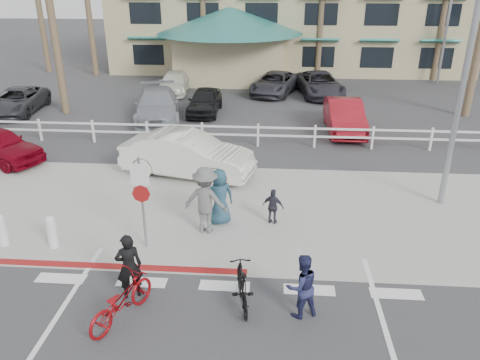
# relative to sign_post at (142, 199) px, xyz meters

# --- Properties ---
(ground) EXTENTS (140.00, 140.00, 0.00)m
(ground) POSITION_rel_sign_post_xyz_m (2.30, -2.20, -1.45)
(ground) COLOR #333335
(sidewalk_plaza) EXTENTS (22.00, 7.00, 0.01)m
(sidewalk_plaza) POSITION_rel_sign_post_xyz_m (2.30, 2.30, -1.44)
(sidewalk_plaza) COLOR gray
(sidewalk_plaza) RESTS_ON ground
(cross_street) EXTENTS (40.00, 5.00, 0.01)m
(cross_street) POSITION_rel_sign_post_xyz_m (2.30, 6.30, -1.45)
(cross_street) COLOR #333335
(cross_street) RESTS_ON ground
(parking_lot) EXTENTS (50.00, 16.00, 0.01)m
(parking_lot) POSITION_rel_sign_post_xyz_m (2.30, 15.80, -1.45)
(parking_lot) COLOR #333335
(parking_lot) RESTS_ON ground
(curb_red) EXTENTS (7.00, 0.25, 0.02)m
(curb_red) POSITION_rel_sign_post_xyz_m (-0.70, -1.00, -1.44)
(curb_red) COLOR maroon
(curb_red) RESTS_ON ground
(rail_fence) EXTENTS (29.40, 0.16, 1.00)m
(rail_fence) POSITION_rel_sign_post_xyz_m (2.80, 8.30, -0.95)
(rail_fence) COLOR silver
(rail_fence) RESTS_ON ground
(sign_post) EXTENTS (0.50, 0.10, 2.90)m
(sign_post) POSITION_rel_sign_post_xyz_m (0.00, 0.00, 0.00)
(sign_post) COLOR gray
(sign_post) RESTS_ON ground
(bollard_0) EXTENTS (0.26, 0.26, 0.95)m
(bollard_0) POSITION_rel_sign_post_xyz_m (-2.50, -0.20, -0.97)
(bollard_0) COLOR silver
(bollard_0) RESTS_ON ground
(bollard_1) EXTENTS (0.26, 0.26, 0.95)m
(bollard_1) POSITION_rel_sign_post_xyz_m (-3.90, -0.20, -0.97)
(bollard_1) COLOR silver
(bollard_1) RESTS_ON ground
(streetlight_0) EXTENTS (0.60, 2.00, 9.00)m
(streetlight_0) POSITION_rel_sign_post_xyz_m (8.80, 3.30, 3.05)
(streetlight_0) COLOR gray
(streetlight_0) RESTS_ON ground
(streetlight_1) EXTENTS (0.60, 2.00, 9.50)m
(streetlight_1) POSITION_rel_sign_post_xyz_m (14.30, 21.80, 3.30)
(streetlight_1) COLOR gray
(streetlight_1) RESTS_ON ground
(bike_red) EXTENTS (1.38, 1.99, 0.99)m
(bike_red) POSITION_rel_sign_post_xyz_m (0.25, -2.90, -0.96)
(bike_red) COLOR maroon
(bike_red) RESTS_ON ground
(rider_red) EXTENTS (0.69, 0.59, 1.62)m
(rider_red) POSITION_rel_sign_post_xyz_m (0.21, -2.11, -0.64)
(rider_red) COLOR black
(rider_red) RESTS_ON ground
(bike_black) EXTENTS (0.78, 1.71, 0.99)m
(bike_black) POSITION_rel_sign_post_xyz_m (2.76, -2.20, -0.96)
(bike_black) COLOR black
(bike_black) RESTS_ON ground
(rider_black) EXTENTS (0.89, 0.80, 1.49)m
(rider_black) POSITION_rel_sign_post_xyz_m (4.05, -2.46, -0.70)
(rider_black) COLOR #21234A
(rider_black) RESTS_ON ground
(pedestrian_a) EXTENTS (1.40, 0.97, 1.98)m
(pedestrian_a) POSITION_rel_sign_post_xyz_m (1.51, 0.96, -0.46)
(pedestrian_a) COLOR #5C5C5C
(pedestrian_a) RESTS_ON ground
(pedestrian_child) EXTENTS (0.70, 0.45, 1.11)m
(pedestrian_child) POSITION_rel_sign_post_xyz_m (3.41, 1.56, -0.90)
(pedestrian_child) COLOR #2C2C37
(pedestrian_child) RESTS_ON ground
(pedestrian_b) EXTENTS (0.97, 0.81, 1.70)m
(pedestrian_b) POSITION_rel_sign_post_xyz_m (1.84, 1.49, -0.60)
(pedestrian_b) COLOR #224456
(pedestrian_b) RESTS_ON ground
(car_white_sedan) EXTENTS (5.08, 2.73, 1.59)m
(car_white_sedan) POSITION_rel_sign_post_xyz_m (0.26, 5.00, -0.65)
(car_white_sedan) COLOR silver
(car_white_sedan) RESTS_ON ground
(lot_car_0) EXTENTS (2.54, 4.80, 1.29)m
(lot_car_0) POSITION_rel_sign_post_xyz_m (-10.21, 12.64, -0.81)
(lot_car_0) COLOR #292A2E
(lot_car_0) RESTS_ON ground
(lot_car_1) EXTENTS (3.17, 5.54, 1.51)m
(lot_car_1) POSITION_rel_sign_post_xyz_m (-2.51, 11.90, -0.69)
(lot_car_1) COLOR gray
(lot_car_1) RESTS_ON ground
(lot_car_2) EXTENTS (1.61, 3.88, 1.31)m
(lot_car_2) POSITION_rel_sign_post_xyz_m (-0.31, 13.29, -0.79)
(lot_car_2) COLOR black
(lot_car_2) RESTS_ON ground
(lot_car_3) EXTENTS (1.59, 4.48, 1.47)m
(lot_car_3) POSITION_rel_sign_post_xyz_m (6.61, 10.66, -0.71)
(lot_car_3) COLOR maroon
(lot_car_3) RESTS_ON ground
(lot_car_4) EXTENTS (1.89, 4.29, 1.22)m
(lot_car_4) POSITION_rel_sign_post_xyz_m (-2.86, 17.83, -0.84)
(lot_car_4) COLOR silver
(lot_car_4) RESTS_ON ground
(lot_car_5) EXTENTS (2.98, 5.26, 1.39)m
(lot_car_5) POSITION_rel_sign_post_xyz_m (6.05, 17.72, -0.76)
(lot_car_5) COLOR #2B2A33
(lot_car_5) RESTS_ON ground
(lot_car_6) EXTENTS (3.35, 5.11, 1.31)m
(lot_car_6) POSITION_rel_sign_post_xyz_m (3.33, 17.96, -0.80)
(lot_car_6) COLOR #34343C
(lot_car_6) RESTS_ON ground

